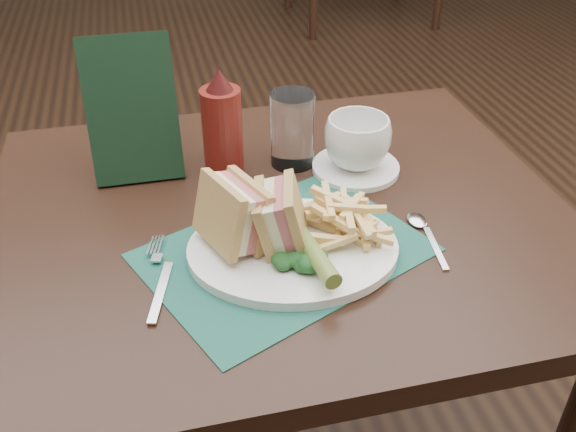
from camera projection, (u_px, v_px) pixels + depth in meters
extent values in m
plane|color=black|center=(244.00, 329.00, 1.84)|extent=(7.00, 7.00, 0.00)
cube|color=#184F42|center=(284.00, 252.00, 0.92)|extent=(0.46, 0.40, 0.00)
cylinder|color=#5B752C|center=(315.00, 256.00, 0.85)|extent=(0.04, 0.12, 0.03)
cylinder|color=white|center=(356.00, 168.00, 1.11)|extent=(0.19, 0.19, 0.01)
imported|color=white|center=(357.00, 142.00, 1.08)|extent=(0.15, 0.15, 0.09)
cylinder|color=white|center=(293.00, 129.00, 1.09)|extent=(0.09, 0.09, 0.13)
cube|color=black|center=(132.00, 110.00, 1.04)|extent=(0.15, 0.09, 0.23)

